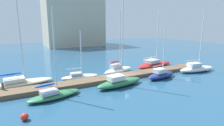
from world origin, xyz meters
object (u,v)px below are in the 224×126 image
Objects in this scene: sailboat_0 at (20,82)px; sailboat_4 at (118,69)px; sailboat_3 at (120,82)px; sailboat_6 at (154,64)px; sailboat_7 at (197,68)px; mooring_buoy_orange at (151,59)px; mooring_buoy_red at (25,117)px; harbor_building_distant at (73,19)px; sailboat_5 at (161,74)px; sailboat_2 at (80,76)px; sailboat_1 at (54,94)px.

sailboat_0 reaches higher than sailboat_4.
sailboat_3 is 1.11× the size of sailboat_6.
sailboat_7 is at bearing -18.68° from sailboat_0.
mooring_buoy_orange is at bearing 5.37° from sailboat_0.
mooring_buoy_orange is at bearing 45.91° from sailboat_6.
sailboat_3 is at bearing 17.91° from mooring_buoy_red.
mooring_buoy_red is (-0.06, -9.77, -0.23)m from sailboat_0.
harbor_building_distant reaches higher than sailboat_7.
sailboat_5 is at bearing -123.59° from mooring_buoy_orange.
sailboat_2 is at bearing 169.35° from sailboat_7.
mooring_buoy_orange is at bearing 97.86° from sailboat_7.
sailboat_7 is at bearing -37.96° from sailboat_4.
sailboat_2 is 11.98m from sailboat_5.
sailboat_6 is 42.22m from harbor_building_distant.
sailboat_2 is 0.36× the size of harbor_building_distant.
harbor_building_distant reaches higher than sailboat_4.
sailboat_4 is 6.83m from sailboat_5.
sailboat_4 is (3.03, 5.63, 0.01)m from sailboat_3.
sailboat_6 is at bearing -10.32° from sailboat_4.
sailboat_5 is at bearing -131.99° from sailboat_6.
sailboat_6 is 6.39m from mooring_buoy_orange.
sailboat_5 is (10.64, -5.51, 0.19)m from sailboat_2.
sailboat_6 reaches higher than sailboat_5.
sailboat_1 is 7.48m from sailboat_2.
sailboat_2 is (4.76, 5.76, -0.10)m from sailboat_1.
sailboat_7 is 26.61m from mooring_buoy_red.
sailboat_7 reaches higher than sailboat_5.
sailboat_3 reaches higher than sailboat_2.
sailboat_4 reaches higher than sailboat_2.
sailboat_6 is at bearing 22.19° from sailboat_3.
sailboat_6 is 0.53× the size of harbor_building_distant.
mooring_buoy_orange is 1.07× the size of mooring_buoy_red.
sailboat_2 is (7.77, -0.41, -0.15)m from sailboat_0.
sailboat_2 is 14.44m from sailboat_6.
harbor_building_distant is at bearing 79.14° from sailboat_2.
sailboat_7 is (26.25, -5.84, 0.08)m from sailboat_0.
sailboat_1 is at bearing 172.23° from sailboat_5.
sailboat_0 is at bearing -178.55° from sailboat_2.
sailboat_0 reaches higher than sailboat_5.
mooring_buoy_orange is at bearing 30.91° from sailboat_3.
sailboat_1 is at bearing -173.46° from sailboat_7.
harbor_building_distant is (16.14, 47.34, 8.97)m from sailboat_1.
sailboat_7 is (12.00, -5.34, -0.02)m from sailboat_4.
sailboat_0 is 1.69× the size of sailboat_5.
sailboat_2 is 6.49m from sailboat_4.
sailboat_7 is (18.48, -5.43, 0.23)m from sailboat_2.
sailboat_5 is 10.60× the size of mooring_buoy_orange.
sailboat_5 is at bearing -173.71° from sailboat_7.
sailboat_7 is at bearing -87.85° from mooring_buoy_orange.
mooring_buoy_orange is (7.42, 11.17, -0.25)m from sailboat_5.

